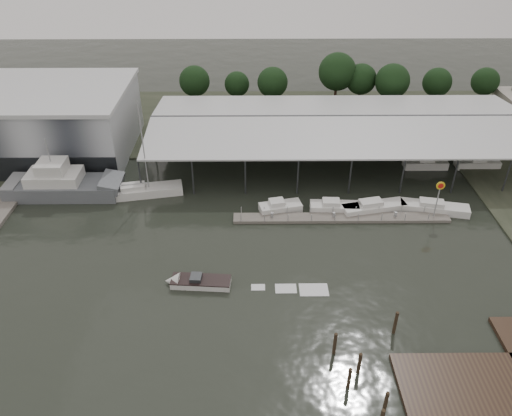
{
  "coord_description": "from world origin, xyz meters",
  "views": [
    {
      "loc": [
        3.47,
        -43.44,
        36.65
      ],
      "look_at": [
        3.91,
        8.92,
        2.5
      ],
      "focal_mm": 35.0,
      "sensor_mm": 36.0,
      "label": 1
    }
  ],
  "objects_px": {
    "shell_fuel_sign": "(439,193)",
    "grey_trawler": "(64,185)",
    "speedboat_underway": "(196,282)",
    "white_sailboat": "(144,191)"
  },
  "relations": [
    {
      "from": "shell_fuel_sign",
      "to": "grey_trawler",
      "type": "bearing_deg",
      "value": 172.56
    },
    {
      "from": "shell_fuel_sign",
      "to": "grey_trawler",
      "type": "relative_size",
      "value": 0.35
    },
    {
      "from": "speedboat_underway",
      "to": "shell_fuel_sign",
      "type": "bearing_deg",
      "value": -152.98
    },
    {
      "from": "white_sailboat",
      "to": "speedboat_underway",
      "type": "bearing_deg",
      "value": -75.56
    },
    {
      "from": "white_sailboat",
      "to": "speedboat_underway",
      "type": "height_order",
      "value": "white_sailboat"
    },
    {
      "from": "shell_fuel_sign",
      "to": "grey_trawler",
      "type": "height_order",
      "value": "grey_trawler"
    },
    {
      "from": "shell_fuel_sign",
      "to": "grey_trawler",
      "type": "distance_m",
      "value": 50.22
    },
    {
      "from": "white_sailboat",
      "to": "shell_fuel_sign",
      "type": "bearing_deg",
      "value": -20.19
    },
    {
      "from": "grey_trawler",
      "to": "speedboat_underway",
      "type": "height_order",
      "value": "grey_trawler"
    },
    {
      "from": "shell_fuel_sign",
      "to": "white_sailboat",
      "type": "distance_m",
      "value": 39.31
    }
  ]
}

